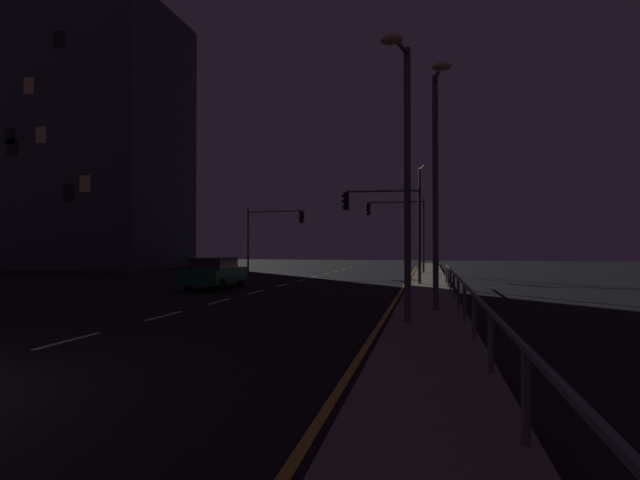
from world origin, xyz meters
The scene contains 13 objects.
ground_plane centered at (0.00, 17.50, 0.00)m, with size 112.00×112.00×0.00m, color black.
sidewalk_right centered at (7.83, 17.50, 0.07)m, with size 2.11×77.00×0.14m, color gray.
lane_markings_center centered at (0.00, 21.00, 0.01)m, with size 0.14×50.00×0.01m.
lane_edge_line centered at (6.53, 22.50, 0.01)m, with size 0.14×53.00×0.01m.
car centered at (-2.59, 18.20, 0.82)m, with size 2.00×4.47×1.57m.
traffic_light_far_center centered at (5.51, 33.75, 4.17)m, with size 4.55×0.34×5.69m.
traffic_light_far_left centered at (-4.99, 34.62, 3.83)m, with size 5.26×0.98×5.33m.
traffic_light_overhead_east centered at (5.50, 21.92, 3.83)m, with size 4.22×0.63×5.21m.
street_lamp_across_street centered at (8.05, 10.83, 4.49)m, with size 0.56×1.73×7.26m.
street_lamp_far_end centered at (7.25, 31.93, 4.86)m, with size 0.90×2.28×7.86m.
street_lamp_corner centered at (7.21, 8.38, 4.44)m, with size 0.69×1.47×7.20m.
barrier_fence centered at (8.74, 10.54, 0.87)m, with size 0.09×25.17×0.98m.
building_distant centered at (-29.77, 38.81, 12.81)m, with size 25.32×11.87×25.63m.
Camera 1 is at (7.81, -4.33, 2.09)m, focal length 27.32 mm.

